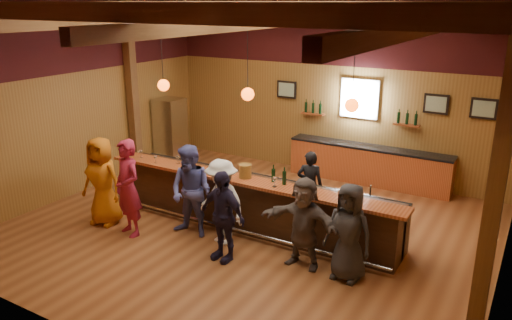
# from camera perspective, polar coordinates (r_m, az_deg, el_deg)

# --- Properties ---
(room) EXTENTS (9.04, 9.00, 4.52)m
(room) POSITION_cam_1_polar(r_m,az_deg,el_deg) (9.18, -0.78, 10.73)
(room) COLOR brown
(room) RESTS_ON ground
(bar_counter) EXTENTS (6.30, 1.07, 1.11)m
(bar_counter) POSITION_cam_1_polar(r_m,az_deg,el_deg) (9.94, -0.36, -4.79)
(bar_counter) COLOR black
(bar_counter) RESTS_ON ground
(back_bar_cabinet) EXTENTS (4.00, 0.52, 0.95)m
(back_bar_cabinet) POSITION_cam_1_polar(r_m,az_deg,el_deg) (12.59, 12.69, -0.53)
(back_bar_cabinet) COLOR brown
(back_bar_cabinet) RESTS_ON ground
(window) EXTENTS (0.95, 0.09, 0.95)m
(window) POSITION_cam_1_polar(r_m,az_deg,el_deg) (12.53, 11.76, 6.89)
(window) COLOR silver
(window) RESTS_ON room
(framed_pictures) EXTENTS (5.35, 0.05, 0.45)m
(framed_pictures) POSITION_cam_1_polar(r_m,az_deg,el_deg) (12.27, 15.60, 6.62)
(framed_pictures) COLOR black
(framed_pictures) RESTS_ON room
(wine_shelves) EXTENTS (3.00, 0.18, 0.30)m
(wine_shelves) POSITION_cam_1_polar(r_m,az_deg,el_deg) (12.56, 11.54, 4.92)
(wine_shelves) COLOR brown
(wine_shelves) RESTS_ON room
(pendant_lights) EXTENTS (4.24, 0.24, 1.37)m
(pendant_lights) POSITION_cam_1_polar(r_m,az_deg,el_deg) (9.21, -0.95, 7.58)
(pendant_lights) COLOR black
(pendant_lights) RESTS_ON room
(stainless_fridge) EXTENTS (0.70, 0.70, 1.80)m
(stainless_fridge) POSITION_cam_1_polar(r_m,az_deg,el_deg) (14.02, -9.75, 3.32)
(stainless_fridge) COLOR silver
(stainless_fridge) RESTS_ON ground
(customer_orange) EXTENTS (0.94, 0.67, 1.81)m
(customer_orange) POSITION_cam_1_polar(r_m,az_deg,el_deg) (10.41, -17.17, -2.32)
(customer_orange) COLOR #BF6312
(customer_orange) RESTS_ON ground
(customer_redvest) EXTENTS (0.79, 0.64, 1.89)m
(customer_redvest) POSITION_cam_1_polar(r_m,az_deg,el_deg) (9.77, -14.42, -3.13)
(customer_redvest) COLOR maroon
(customer_redvest) RESTS_ON ground
(customer_denim) EXTENTS (0.89, 0.70, 1.79)m
(customer_denim) POSITION_cam_1_polar(r_m,az_deg,el_deg) (9.52, -7.40, -3.59)
(customer_denim) COLOR #4A5095
(customer_denim) RESTS_ON ground
(customer_white) EXTENTS (1.15, 0.81, 1.63)m
(customer_white) POSITION_cam_1_polar(r_m,az_deg,el_deg) (9.20, -3.93, -4.80)
(customer_white) COLOR silver
(customer_white) RESTS_ON ground
(customer_navy) EXTENTS (1.01, 0.55, 1.63)m
(customer_navy) POSITION_cam_1_polar(r_m,az_deg,el_deg) (8.62, -3.87, -6.39)
(customer_navy) COLOR #201B36
(customer_navy) RESTS_ON ground
(customer_brown) EXTENTS (1.48, 0.50, 1.59)m
(customer_brown) POSITION_cam_1_polar(r_m,az_deg,el_deg) (8.43, 5.46, -7.15)
(customer_brown) COLOR #574B46
(customer_brown) RESTS_ON ground
(customer_dark) EXTENTS (0.84, 0.58, 1.63)m
(customer_dark) POSITION_cam_1_polar(r_m,az_deg,el_deg) (8.16, 10.54, -8.13)
(customer_dark) COLOR #2A2A2C
(customer_dark) RESTS_ON ground
(bartender) EXTENTS (0.62, 0.50, 1.46)m
(bartender) POSITION_cam_1_polar(r_m,az_deg,el_deg) (10.27, 6.15, -2.90)
(bartender) COLOR black
(bartender) RESTS_ON ground
(ice_bucket) EXTENTS (0.24, 0.24, 0.26)m
(ice_bucket) POSITION_cam_1_polar(r_m,az_deg,el_deg) (9.49, -1.24, -1.27)
(ice_bucket) COLOR brown
(ice_bucket) RESTS_ON bar_counter
(bottle_a) EXTENTS (0.07, 0.07, 0.33)m
(bottle_a) POSITION_cam_1_polar(r_m,az_deg,el_deg) (9.28, 2.00, -1.73)
(bottle_a) COLOR black
(bottle_a) RESTS_ON bar_counter
(bottle_b) EXTENTS (0.07, 0.07, 0.33)m
(bottle_b) POSITION_cam_1_polar(r_m,az_deg,el_deg) (9.15, 3.25, -2.03)
(bottle_b) COLOR black
(bottle_b) RESTS_ON bar_counter
(glass_a) EXTENTS (0.08, 0.08, 0.17)m
(glass_a) POSITION_cam_1_polar(r_m,az_deg,el_deg) (11.00, -13.02, 0.91)
(glass_a) COLOR silver
(glass_a) RESTS_ON bar_counter
(glass_b) EXTENTS (0.07, 0.07, 0.16)m
(glass_b) POSITION_cam_1_polar(r_m,az_deg,el_deg) (10.58, -11.44, 0.30)
(glass_b) COLOR silver
(glass_b) RESTS_ON bar_counter
(glass_c) EXTENTS (0.08, 0.08, 0.18)m
(glass_c) POSITION_cam_1_polar(r_m,az_deg,el_deg) (10.43, -8.93, 0.27)
(glass_c) COLOR silver
(glass_c) RESTS_ON bar_counter
(glass_d) EXTENTS (0.07, 0.07, 0.17)m
(glass_d) POSITION_cam_1_polar(r_m,az_deg,el_deg) (10.12, -7.34, -0.28)
(glass_d) COLOR silver
(glass_d) RESTS_ON bar_counter
(glass_e) EXTENTS (0.09, 0.09, 0.20)m
(glass_e) POSITION_cam_1_polar(r_m,az_deg,el_deg) (9.75, -3.80, -0.73)
(glass_e) COLOR silver
(glass_e) RESTS_ON bar_counter
(glass_f) EXTENTS (0.09, 0.09, 0.20)m
(glass_f) POSITION_cam_1_polar(r_m,az_deg,el_deg) (9.03, 2.13, -2.25)
(glass_f) COLOR silver
(glass_f) RESTS_ON bar_counter
(glass_g) EXTENTS (0.08, 0.08, 0.19)m
(glass_g) POSITION_cam_1_polar(r_m,az_deg,el_deg) (8.92, 6.38, -2.65)
(glass_g) COLOR silver
(glass_g) RESTS_ON bar_counter
(glass_h) EXTENTS (0.07, 0.07, 0.17)m
(glass_h) POSITION_cam_1_polar(r_m,az_deg,el_deg) (8.59, 9.57, -3.69)
(glass_h) COLOR silver
(glass_h) RESTS_ON bar_counter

